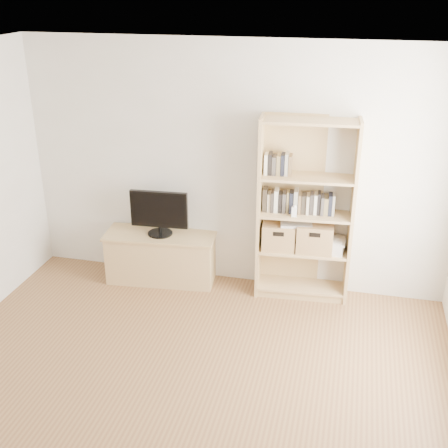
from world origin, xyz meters
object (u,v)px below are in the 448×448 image
(tv_stand, at_px, (161,258))
(laptop, at_px, (296,223))
(television, at_px, (159,213))
(basket_left, at_px, (279,235))
(bookshelf, at_px, (305,211))
(baby_monitor, at_px, (294,212))
(basket_right, at_px, (315,237))

(tv_stand, height_order, laptop, laptop)
(tv_stand, height_order, television, television)
(television, bearing_deg, tv_stand, 0.00)
(laptop, bearing_deg, television, 172.29)
(tv_stand, height_order, basket_left, basket_left)
(tv_stand, distance_m, bookshelf, 1.69)
(baby_monitor, xyz_separation_m, laptop, (0.02, 0.10, -0.16))
(television, relative_size, basket_right, 1.72)
(baby_monitor, relative_size, basket_left, 0.30)
(baby_monitor, bearing_deg, basket_left, 144.85)
(bookshelf, bearing_deg, basket_right, -2.60)
(baby_monitor, distance_m, basket_left, 0.36)
(television, height_order, laptop, television)
(television, xyz_separation_m, baby_monitor, (1.45, -0.07, 0.18))
(basket_left, xyz_separation_m, laptop, (0.17, 0.01, 0.15))
(tv_stand, distance_m, television, 0.54)
(bookshelf, distance_m, basket_right, 0.30)
(tv_stand, xyz_separation_m, laptop, (1.46, 0.03, 0.55))
(basket_left, bearing_deg, baby_monitor, -36.16)
(baby_monitor, relative_size, laptop, 0.32)
(bookshelf, bearing_deg, television, 177.65)
(basket_left, distance_m, basket_right, 0.37)
(basket_left, height_order, basket_right, basket_right)
(laptop, bearing_deg, basket_left, 173.86)
(tv_stand, height_order, bookshelf, bookshelf)
(basket_right, bearing_deg, basket_left, -177.89)
(basket_right, bearing_deg, television, 179.74)
(tv_stand, distance_m, baby_monitor, 1.61)
(television, bearing_deg, baby_monitor, -5.96)
(laptop, bearing_deg, baby_monitor, -109.04)
(baby_monitor, xyz_separation_m, basket_right, (0.21, 0.12, -0.30))
(bookshelf, distance_m, baby_monitor, 0.15)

